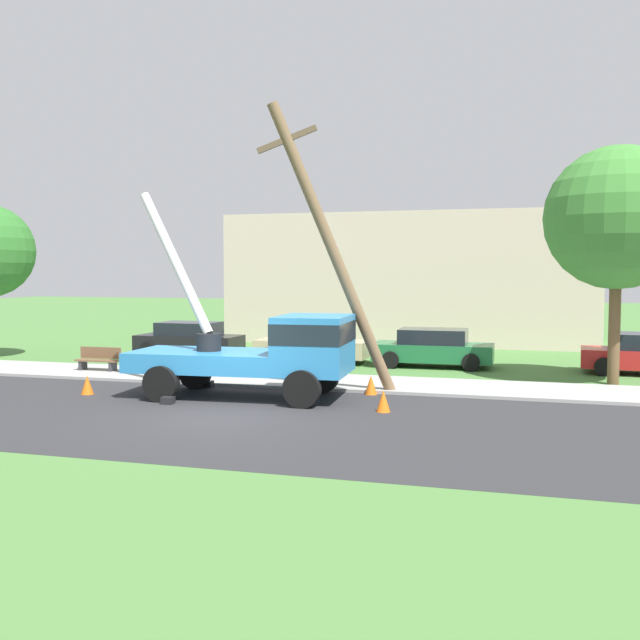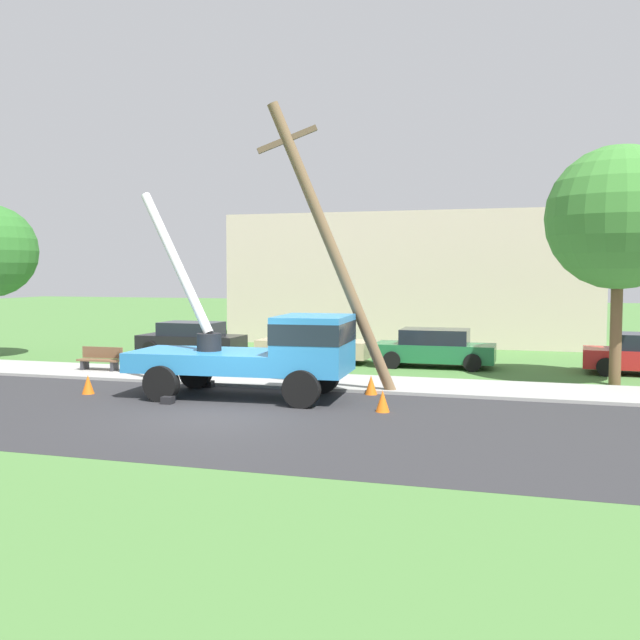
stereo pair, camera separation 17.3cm
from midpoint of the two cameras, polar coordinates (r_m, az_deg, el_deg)
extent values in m
plane|color=#477538|center=(29.47, 1.93, -3.14)|extent=(120.00, 120.00, 0.00)
cube|color=#2B2B2D|center=(18.26, -7.80, -7.48)|extent=(80.00, 8.77, 0.01)
cube|color=#9E9E99|center=(23.70, -1.82, -4.72)|extent=(80.00, 3.10, 0.10)
cube|color=#2D84C6|center=(21.17, -8.44, -3.13)|extent=(4.44, 2.66, 0.55)
cube|color=#2D84C6|center=(20.17, -0.24, -1.93)|extent=(2.04, 2.51, 1.60)
cube|color=#19232D|center=(20.14, -0.24, -0.93)|extent=(2.06, 2.53, 0.56)
cylinder|color=black|center=(21.10, -8.40, -1.71)|extent=(0.70, 0.70, 0.50)
cylinder|color=silver|center=(22.10, -10.93, 4.47)|extent=(2.95, 1.49, 4.26)
cube|color=black|center=(20.22, -11.53, -6.14)|extent=(0.32, 0.32, 0.20)
cube|color=black|center=(22.85, -8.48, -4.96)|extent=(0.32, 0.32, 0.20)
cylinder|color=black|center=(19.17, -1.20, -5.40)|extent=(1.00, 0.30, 1.00)
cylinder|color=black|center=(21.47, 0.40, -4.40)|extent=(1.00, 0.30, 1.00)
cylinder|color=black|center=(20.51, -12.04, -4.87)|extent=(1.00, 0.30, 1.00)
cylinder|color=black|center=(22.68, -9.45, -4.01)|extent=(1.00, 0.30, 1.00)
cylinder|color=brown|center=(21.16, 1.27, 5.40)|extent=(3.62, 1.70, 8.43)
cube|color=brown|center=(21.38, -2.34, 13.89)|extent=(1.66, 0.79, 0.84)
cone|color=orange|center=(18.73, 5.17, -6.31)|extent=(0.36, 0.36, 0.56)
cone|color=orange|center=(22.37, -17.41, -4.81)|extent=(0.36, 0.36, 0.56)
cone|color=orange|center=(21.30, 4.23, -5.08)|extent=(0.36, 0.36, 0.56)
cube|color=black|center=(31.43, -9.83, -1.75)|extent=(4.42, 1.86, 0.65)
cube|color=black|center=(31.38, -9.84, -0.66)|extent=(2.48, 1.69, 0.55)
cylinder|color=black|center=(30.01, -8.14, -2.43)|extent=(0.64, 0.22, 0.64)
cylinder|color=black|center=(31.63, -6.74, -2.10)|extent=(0.64, 0.22, 0.64)
cylinder|color=black|center=(31.37, -12.94, -2.22)|extent=(0.64, 0.22, 0.64)
cylinder|color=black|center=(32.92, -11.36, -1.92)|extent=(0.64, 0.22, 0.64)
cube|color=tan|center=(28.75, -0.25, -2.21)|extent=(4.41, 1.83, 0.65)
cube|color=black|center=(28.70, -0.25, -1.02)|extent=(2.48, 1.67, 0.55)
cylinder|color=black|center=(27.52, 2.08, -2.96)|extent=(0.64, 0.22, 0.64)
cylinder|color=black|center=(29.25, 2.99, -2.56)|extent=(0.64, 0.22, 0.64)
cylinder|color=black|center=(28.40, -3.60, -2.75)|extent=(0.64, 0.22, 0.64)
cylinder|color=black|center=(30.08, -2.38, -2.38)|extent=(0.64, 0.22, 0.64)
cube|color=#1E6638|center=(27.62, 9.11, -2.50)|extent=(4.42, 1.85, 0.65)
cube|color=black|center=(27.56, 9.12, -1.26)|extent=(2.48, 1.68, 0.55)
cylinder|color=black|center=(26.62, 11.98, -3.27)|extent=(0.64, 0.22, 0.64)
cylinder|color=black|center=(28.40, 12.23, -2.83)|extent=(0.64, 0.22, 0.64)
cylinder|color=black|center=(26.97, 5.80, -3.12)|extent=(0.64, 0.22, 0.64)
cylinder|color=black|center=(28.73, 6.44, -2.69)|extent=(0.64, 0.22, 0.64)
cylinder|color=black|center=(26.71, 21.57, -3.44)|extent=(0.64, 0.22, 0.64)
cylinder|color=black|center=(28.49, 21.45, -2.99)|extent=(0.64, 0.22, 0.64)
cube|color=brown|center=(26.81, -16.64, -3.02)|extent=(1.60, 0.44, 0.06)
cube|color=brown|center=(26.95, -16.41, -2.45)|extent=(1.60, 0.06, 0.40)
cube|color=#333338|center=(27.17, -17.69, -3.43)|extent=(0.10, 0.40, 0.45)
cube|color=#333338|center=(26.51, -15.54, -3.57)|extent=(0.10, 0.40, 0.45)
cylinder|color=brown|center=(24.64, 22.29, 0.91)|extent=(0.36, 0.36, 4.88)
sphere|color=#3D7F33|center=(24.67, 22.46, 7.39)|extent=(4.46, 4.46, 4.46)
cube|color=beige|center=(37.55, 7.44, 3.23)|extent=(18.00, 6.00, 6.40)
camera|label=1|loc=(0.09, -89.76, 0.02)|focal=41.07mm
camera|label=2|loc=(0.09, 90.24, -0.02)|focal=41.07mm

